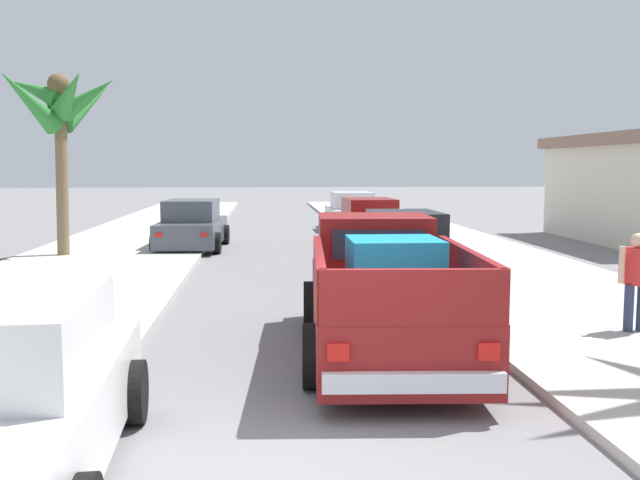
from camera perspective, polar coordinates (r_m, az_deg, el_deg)
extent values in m
plane|color=slate|center=(6.41, 1.76, -17.52)|extent=(160.00, 160.00, 0.00)
cube|color=beige|center=(18.51, -18.04, -2.00)|extent=(5.07, 60.00, 0.12)
cube|color=beige|center=(18.87, 12.62, -1.70)|extent=(5.07, 60.00, 0.12)
cube|color=silver|center=(18.28, -14.58, -2.02)|extent=(0.16, 60.00, 0.10)
cube|color=silver|center=(18.56, 9.28, -1.79)|extent=(0.16, 60.00, 0.10)
cube|color=maroon|center=(9.50, 5.34, -5.89)|extent=(2.24, 5.21, 0.80)
cube|color=maroon|center=(10.95, 4.45, -0.05)|extent=(1.81, 1.61, 0.80)
cube|color=#283342|center=(10.19, 4.86, -0.40)|extent=(1.38, 0.15, 0.44)
cube|color=#283342|center=(11.70, 4.09, 0.44)|extent=(1.46, 0.15, 0.48)
cube|color=maroon|center=(8.47, -0.09, -2.65)|extent=(0.31, 3.30, 0.56)
cube|color=maroon|center=(8.70, 11.99, -2.56)|extent=(0.31, 3.30, 0.56)
cube|color=maroon|center=(6.93, 7.72, -4.68)|extent=(1.88, 0.22, 0.56)
cube|color=silver|center=(7.05, 7.73, -11.54)|extent=(1.83, 0.24, 0.20)
cylinder|color=black|center=(10.99, -0.67, -5.40)|extent=(0.31, 0.78, 0.76)
cylinder|color=black|center=(11.17, 9.47, -5.29)|extent=(0.31, 0.78, 0.76)
cylinder|color=black|center=(8.13, -0.52, -9.52)|extent=(0.31, 0.78, 0.76)
cylinder|color=black|center=(8.38, 13.17, -9.20)|extent=(0.31, 0.78, 0.76)
cube|color=red|center=(6.92, 1.51, -9.23)|extent=(0.22, 0.05, 0.18)
cube|color=red|center=(7.14, 13.75, -8.92)|extent=(0.22, 0.05, 0.18)
cube|color=#198CBF|center=(8.44, 6.11, -2.23)|extent=(1.11, 1.07, 0.70)
cube|color=#283342|center=(7.06, -22.82, -5.59)|extent=(1.34, 0.15, 0.50)
cylinder|color=black|center=(7.33, -15.07, -12.00)|extent=(0.25, 0.65, 0.64)
cube|color=red|center=(8.04, -16.30, -8.00)|extent=(0.20, 0.05, 0.12)
cube|color=#474C56|center=(21.96, -10.47, 0.68)|extent=(1.95, 4.28, 0.72)
cube|color=#474C56|center=(21.81, -10.54, 2.43)|extent=(1.61, 2.17, 0.64)
cube|color=#283342|center=(22.77, -10.19, 2.54)|extent=(1.37, 0.14, 0.52)
cube|color=#283342|center=(20.85, -10.93, 2.21)|extent=(1.34, 0.14, 0.50)
cylinder|color=black|center=(23.40, -12.19, 0.44)|extent=(0.25, 0.65, 0.64)
cylinder|color=black|center=(23.16, -7.79, 0.46)|extent=(0.25, 0.65, 0.64)
cylinder|color=black|center=(20.86, -13.43, -0.27)|extent=(0.25, 0.65, 0.64)
cylinder|color=black|center=(20.58, -8.49, -0.25)|extent=(0.25, 0.65, 0.64)
cube|color=red|center=(19.98, -13.14, 0.40)|extent=(0.20, 0.05, 0.12)
cube|color=white|center=(24.12, -11.20, 1.31)|extent=(0.20, 0.05, 0.10)
cube|color=red|center=(19.78, -9.54, 0.42)|extent=(0.20, 0.05, 0.12)
cube|color=white|center=(23.96, -8.29, 1.33)|extent=(0.20, 0.05, 0.10)
cube|color=maroon|center=(22.36, 4.10, 0.86)|extent=(1.89, 4.25, 0.72)
cube|color=maroon|center=(22.41, 4.06, 2.61)|extent=(1.58, 2.15, 0.64)
cube|color=#283342|center=(21.46, 4.54, 2.40)|extent=(1.37, 0.12, 0.52)
cube|color=#283342|center=(23.36, 3.63, 2.71)|extent=(1.34, 0.12, 0.50)
cylinder|color=black|center=(21.30, 7.12, -0.02)|extent=(0.24, 0.65, 0.64)
cylinder|color=black|center=(20.95, 2.32, -0.08)|extent=(0.24, 0.65, 0.64)
cylinder|color=black|center=(23.83, 5.65, 0.65)|extent=(0.24, 0.65, 0.64)
cylinder|color=black|center=(23.52, 1.35, 0.60)|extent=(0.24, 0.65, 0.64)
cube|color=red|center=(24.53, 4.65, 1.57)|extent=(0.20, 0.05, 0.12)
cube|color=white|center=(20.43, 6.88, 0.54)|extent=(0.20, 0.05, 0.10)
cube|color=red|center=(24.32, 1.72, 1.55)|extent=(0.20, 0.05, 0.12)
cube|color=white|center=(20.18, 3.48, 0.50)|extent=(0.20, 0.05, 0.10)
cube|color=silver|center=(28.05, 2.59, 1.93)|extent=(1.78, 4.21, 0.72)
cube|color=silver|center=(27.91, 2.62, 3.30)|extent=(1.53, 2.11, 0.64)
cube|color=#283342|center=(28.87, 2.38, 3.36)|extent=(1.37, 0.09, 0.52)
cube|color=#283342|center=(26.95, 2.88, 3.16)|extent=(1.34, 0.09, 0.50)
cylinder|color=black|center=(29.26, 0.52, 1.68)|extent=(0.22, 0.64, 0.64)
cylinder|color=black|center=(29.47, 4.02, 1.70)|extent=(0.22, 0.64, 0.64)
cylinder|color=black|center=(26.68, 1.01, 1.25)|extent=(0.22, 0.64, 0.64)
cylinder|color=black|center=(26.91, 4.84, 1.27)|extent=(0.22, 0.64, 0.64)
cube|color=red|center=(25.88, 1.77, 1.82)|extent=(0.20, 0.04, 0.12)
cube|color=white|center=(30.07, 0.93, 2.35)|extent=(0.20, 0.04, 0.10)
cube|color=red|center=(26.05, 4.55, 1.83)|extent=(0.20, 0.04, 0.12)
cube|color=white|center=(30.21, 3.26, 2.36)|extent=(0.20, 0.04, 0.10)
cube|color=black|center=(16.02, 7.07, -1.25)|extent=(1.78, 4.21, 0.72)
cube|color=black|center=(16.04, 7.02, 1.21)|extent=(1.53, 2.11, 0.64)
cube|color=#283342|center=(15.10, 7.78, 0.82)|extent=(1.37, 0.08, 0.52)
cube|color=#283342|center=(16.99, 6.35, 1.42)|extent=(1.34, 0.08, 0.50)
cylinder|color=black|center=(15.02, 11.46, -2.64)|extent=(0.22, 0.64, 0.64)
cylinder|color=black|center=(14.61, 4.65, -2.78)|extent=(0.22, 0.64, 0.64)
cylinder|color=black|center=(17.50, 9.06, -1.37)|extent=(0.22, 0.64, 0.64)
cylinder|color=black|center=(17.16, 3.20, -1.45)|extent=(0.22, 0.64, 0.64)
cube|color=red|center=(18.19, 7.64, -0.04)|extent=(0.20, 0.04, 0.12)
cube|color=white|center=(14.13, 11.30, -2.00)|extent=(0.20, 0.04, 0.10)
cube|color=red|center=(17.95, 3.69, -0.08)|extent=(0.20, 0.04, 0.12)
cube|color=white|center=(13.83, 6.39, -2.09)|extent=(0.20, 0.04, 0.10)
cylinder|color=brown|center=(20.52, -20.49, 5.24)|extent=(0.33, 0.60, 4.81)
cone|color=#2D7F33|center=(20.27, -18.52, 11.12)|extent=(1.78, 0.81, 1.36)
cone|color=#2D7F33|center=(21.35, -18.67, 10.46)|extent=(1.49, 2.07, 1.64)
cone|color=#2D7F33|center=(21.57, -21.38, 10.91)|extent=(1.51, 2.05, 1.25)
cone|color=#2D7F33|center=(20.95, -22.48, 11.36)|extent=(1.59, 0.84, 1.01)
cone|color=#2D7F33|center=(19.83, -22.86, 10.57)|extent=(1.46, 2.09, 1.70)
cone|color=#2D7F33|center=(19.61, -19.93, 11.26)|extent=(1.55, 2.10, 1.39)
sphere|color=brown|center=(20.64, -20.75, 11.91)|extent=(0.59, 0.59, 0.59)
cylinder|color=navy|center=(11.32, 24.06, -5.44)|extent=(0.14, 0.14, 0.82)
cube|color=red|center=(11.26, 24.66, -1.99)|extent=(0.35, 0.44, 0.55)
sphere|color=beige|center=(11.21, 24.75, -0.04)|extent=(0.22, 0.22, 0.22)
cylinder|color=beige|center=(11.14, 23.59, -1.88)|extent=(0.09, 0.09, 0.55)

